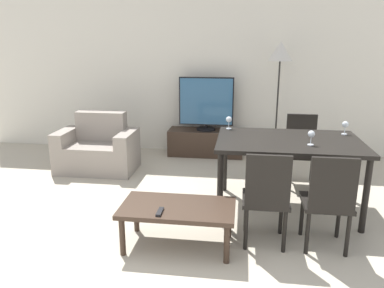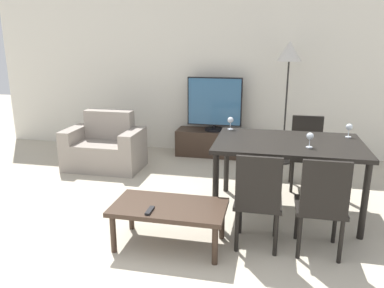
{
  "view_description": "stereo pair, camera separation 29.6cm",
  "coord_description": "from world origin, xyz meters",
  "px_view_note": "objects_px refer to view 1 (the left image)",
  "views": [
    {
      "loc": [
        0.77,
        -1.97,
        1.75
      ],
      "look_at": [
        0.23,
        1.96,
        0.65
      ],
      "focal_mm": 35.0,
      "sensor_mm": 36.0,
      "label": 1
    },
    {
      "loc": [
        1.06,
        -1.92,
        1.75
      ],
      "look_at": [
        0.23,
        1.96,
        0.65
      ],
      "focal_mm": 35.0,
      "sensor_mm": 36.0,
      "label": 2
    }
  ],
  "objects_px": {
    "armchair": "(98,150)",
    "wine_glass_right": "(229,120)",
    "tv_stand": "(206,142)",
    "tv": "(206,104)",
    "coffee_table": "(178,211)",
    "dining_chair_near_right": "(329,199)",
    "dining_chair_near": "(266,195)",
    "remote_primary": "(160,212)",
    "dining_table": "(288,147)",
    "wine_glass_left": "(345,125)",
    "dining_chair_far": "(301,147)",
    "wine_glass_center": "(311,135)",
    "floor_lamp": "(280,57)"
  },
  "relations": [
    {
      "from": "armchair",
      "to": "wine_glass_right",
      "type": "relative_size",
      "value": 7.23
    },
    {
      "from": "tv_stand",
      "to": "armchair",
      "type": "bearing_deg",
      "value": -147.55
    },
    {
      "from": "tv",
      "to": "coffee_table",
      "type": "height_order",
      "value": "tv"
    },
    {
      "from": "dining_chair_near_right",
      "to": "wine_glass_right",
      "type": "bearing_deg",
      "value": 126.74
    },
    {
      "from": "dining_chair_near",
      "to": "dining_chair_near_right",
      "type": "distance_m",
      "value": 0.51
    },
    {
      "from": "remote_primary",
      "to": "dining_table",
      "type": "bearing_deg",
      "value": 43.2
    },
    {
      "from": "tv",
      "to": "wine_glass_left",
      "type": "xyz_separation_m",
      "value": [
        1.66,
        -1.54,
        0.06
      ]
    },
    {
      "from": "remote_primary",
      "to": "armchair",
      "type": "bearing_deg",
      "value": 123.58
    },
    {
      "from": "coffee_table",
      "to": "dining_chair_near_right",
      "type": "bearing_deg",
      "value": 4.7
    },
    {
      "from": "dining_chair_far",
      "to": "dining_chair_near_right",
      "type": "relative_size",
      "value": 1.0
    },
    {
      "from": "tv",
      "to": "remote_primary",
      "type": "distance_m",
      "value": 2.93
    },
    {
      "from": "dining_chair_near",
      "to": "wine_glass_center",
      "type": "distance_m",
      "value": 0.85
    },
    {
      "from": "tv_stand",
      "to": "tv",
      "type": "height_order",
      "value": "tv"
    },
    {
      "from": "dining_chair_far",
      "to": "floor_lamp",
      "type": "bearing_deg",
      "value": 105.2
    },
    {
      "from": "wine_glass_left",
      "to": "dining_table",
      "type": "bearing_deg",
      "value": -153.95
    },
    {
      "from": "coffee_table",
      "to": "dining_chair_near_right",
      "type": "xyz_separation_m",
      "value": [
        1.26,
        0.1,
        0.14
      ]
    },
    {
      "from": "tv",
      "to": "dining_chair_near_right",
      "type": "distance_m",
      "value": 2.96
    },
    {
      "from": "armchair",
      "to": "floor_lamp",
      "type": "bearing_deg",
      "value": 17.05
    },
    {
      "from": "tv_stand",
      "to": "coffee_table",
      "type": "relative_size",
      "value": 1.18
    },
    {
      "from": "tv_stand",
      "to": "remote_primary",
      "type": "distance_m",
      "value": 2.91
    },
    {
      "from": "remote_primary",
      "to": "wine_glass_left",
      "type": "height_order",
      "value": "wine_glass_left"
    },
    {
      "from": "tv_stand",
      "to": "remote_primary",
      "type": "relative_size",
      "value": 7.73
    },
    {
      "from": "floor_lamp",
      "to": "wine_glass_right",
      "type": "distance_m",
      "value": 1.6
    },
    {
      "from": "dining_chair_near",
      "to": "dining_table",
      "type": "bearing_deg",
      "value": 72.26
    },
    {
      "from": "coffee_table",
      "to": "dining_table",
      "type": "distance_m",
      "value": 1.4
    },
    {
      "from": "wine_glass_center",
      "to": "dining_chair_near",
      "type": "bearing_deg",
      "value": -125.68
    },
    {
      "from": "wine_glass_left",
      "to": "remote_primary",
      "type": "bearing_deg",
      "value": -142.05
    },
    {
      "from": "coffee_table",
      "to": "dining_table",
      "type": "height_order",
      "value": "dining_table"
    },
    {
      "from": "coffee_table",
      "to": "wine_glass_center",
      "type": "relative_size",
      "value": 6.73
    },
    {
      "from": "dining_table",
      "to": "floor_lamp",
      "type": "bearing_deg",
      "value": 89.59
    },
    {
      "from": "tv",
      "to": "floor_lamp",
      "type": "relative_size",
      "value": 0.48
    },
    {
      "from": "tv_stand",
      "to": "dining_table",
      "type": "xyz_separation_m",
      "value": [
        1.04,
        -1.84,
        0.49
      ]
    },
    {
      "from": "dining_chair_far",
      "to": "dining_chair_near_right",
      "type": "height_order",
      "value": "same"
    },
    {
      "from": "wine_glass_left",
      "to": "armchair",
      "type": "bearing_deg",
      "value": 168.25
    },
    {
      "from": "dining_table",
      "to": "wine_glass_right",
      "type": "height_order",
      "value": "wine_glass_right"
    },
    {
      "from": "armchair",
      "to": "dining_chair_near",
      "type": "xyz_separation_m",
      "value": [
        2.2,
        -1.74,
        0.19
      ]
    },
    {
      "from": "tv",
      "to": "wine_glass_center",
      "type": "height_order",
      "value": "tv"
    },
    {
      "from": "tv",
      "to": "dining_chair_near",
      "type": "xyz_separation_m",
      "value": [
        0.79,
        -2.64,
        -0.34
      ]
    },
    {
      "from": "dining_chair_near",
      "to": "floor_lamp",
      "type": "xyz_separation_m",
      "value": [
        0.27,
        2.5,
        1.05
      ]
    },
    {
      "from": "tv",
      "to": "dining_table",
      "type": "bearing_deg",
      "value": -60.46
    },
    {
      "from": "remote_primary",
      "to": "wine_glass_center",
      "type": "height_order",
      "value": "wine_glass_center"
    },
    {
      "from": "dining_chair_far",
      "to": "wine_glass_left",
      "type": "bearing_deg",
      "value": -54.11
    },
    {
      "from": "armchair",
      "to": "wine_glass_center",
      "type": "xyz_separation_m",
      "value": [
        2.64,
        -1.13,
        0.59
      ]
    },
    {
      "from": "tv_stand",
      "to": "wine_glass_right",
      "type": "distance_m",
      "value": 1.64
    },
    {
      "from": "wine_glass_center",
      "to": "dining_chair_near_right",
      "type": "bearing_deg",
      "value": -83.17
    },
    {
      "from": "dining_chair_far",
      "to": "armchair",
      "type": "bearing_deg",
      "value": 177.04
    },
    {
      "from": "tv",
      "to": "wine_glass_right",
      "type": "xyz_separation_m",
      "value": [
        0.41,
        -1.44,
        0.06
      ]
    },
    {
      "from": "coffee_table",
      "to": "floor_lamp",
      "type": "relative_size",
      "value": 0.56
    },
    {
      "from": "tv_stand",
      "to": "dining_chair_far",
      "type": "relative_size",
      "value": 1.34
    },
    {
      "from": "armchair",
      "to": "wine_glass_left",
      "type": "xyz_separation_m",
      "value": [
        3.07,
        -0.64,
        0.59
      ]
    }
  ]
}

